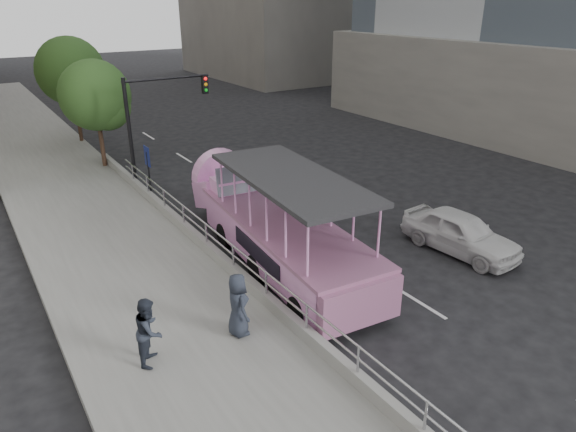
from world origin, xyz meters
name	(u,v)px	position (x,y,z in m)	size (l,w,h in m)	color
ground	(350,282)	(0.00, 0.00, 0.00)	(160.00, 160.00, 0.00)	black
sidewalk	(88,215)	(-5.75, 10.00, 0.15)	(5.50, 80.00, 0.30)	gray
kerb_wall	(234,270)	(-3.12, 2.00, 0.48)	(0.24, 30.00, 0.36)	gray
guardrail	(233,251)	(-3.12, 2.00, 1.14)	(0.07, 22.00, 0.71)	#B7B7BC
duck_boat	(271,224)	(-1.19, 2.85, 1.28)	(3.45, 10.60, 3.46)	black
car	(460,233)	(4.69, -0.43, 0.74)	(1.75, 4.35, 1.48)	silver
pedestrian_mid	(149,330)	(-6.73, -0.62, 1.17)	(0.84, 0.66, 1.74)	#262C38
pedestrian_far	(238,305)	(-4.45, -0.80, 1.17)	(0.85, 0.56, 1.74)	#262C38
parking_sign	(148,168)	(-3.00, 10.00, 1.68)	(0.08, 0.60, 2.66)	black
traffic_signal	(153,113)	(-1.70, 12.50, 3.50)	(4.20, 0.32, 5.20)	black
street_tree_near	(98,98)	(-3.30, 15.93, 3.82)	(3.52, 3.52, 5.72)	#372219
street_tree_far	(73,74)	(-3.10, 21.93, 4.31)	(3.97, 3.97, 6.45)	#372219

